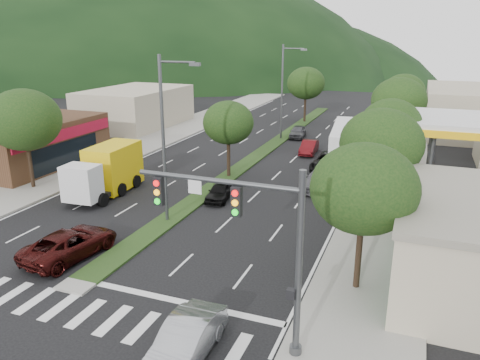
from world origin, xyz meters
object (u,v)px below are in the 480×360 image
at_px(car_queue_b, 321,179).
at_px(car_queue_d, 329,162).
at_px(sedan_silver, 185,341).
at_px(car_queue_c, 309,147).
at_px(tree_med_near, 228,123).
at_px(box_truck, 108,172).
at_px(tree_r_a, 364,189).
at_px(motorhome, 348,146).
at_px(traffic_signal, 255,232).
at_px(tree_r_d, 399,101).
at_px(streetlight_near, 166,133).
at_px(car_queue_e, 298,132).
at_px(tree_l_a, 24,120).
at_px(car_queue_a, 220,191).
at_px(tree_r_e, 404,92).
at_px(suv_maroon, 70,244).
at_px(tree_r_c, 391,124).
at_px(streetlight_mid, 284,88).
at_px(tree_r_b, 381,144).
at_px(tree_med_far, 306,83).

height_order(car_queue_b, car_queue_d, car_queue_d).
relative_size(sedan_silver, car_queue_c, 1.14).
distance_m(tree_med_near, box_truck, 9.88).
relative_size(tree_r_a, car_queue_b, 1.34).
distance_m(sedan_silver, car_queue_d, 25.78).
distance_m(car_queue_d, motorhome, 2.20).
height_order(tree_med_near, box_truck, tree_med_near).
bearing_deg(traffic_signal, tree_r_d, 84.62).
bearing_deg(streetlight_near, car_queue_e, 87.21).
relative_size(tree_r_d, tree_l_a, 0.99).
height_order(traffic_signal, tree_r_a, traffic_signal).
xyz_separation_m(car_queue_a, car_queue_c, (2.83, 15.00, 0.04)).
relative_size(tree_r_e, streetlight_near, 0.67).
distance_m(suv_maroon, car_queue_c, 26.61).
distance_m(tree_r_c, car_queue_b, 6.41).
distance_m(tree_r_c, suv_maroon, 23.33).
relative_size(streetlight_mid, car_queue_b, 2.02).
relative_size(tree_r_a, tree_r_d, 0.93).
xyz_separation_m(tree_r_b, car_queue_e, (-10.50, 22.54, -4.38)).
xyz_separation_m(car_queue_a, car_queue_e, (0.00, 21.76, 0.06)).
bearing_deg(sedan_silver, streetlight_mid, 99.54).
relative_size(tree_l_a, car_queue_d, 1.39).
xyz_separation_m(car_queue_d, car_queue_e, (-5.71, 11.76, -0.07)).
relative_size(tree_r_e, tree_med_far, 0.97).
height_order(tree_r_d, tree_l_a, tree_l_a).
bearing_deg(car_queue_a, car_queue_c, 73.18).
relative_size(tree_med_far, streetlight_near, 0.69).
xyz_separation_m(sedan_silver, car_queue_d, (0.23, 25.78, -0.00)).
bearing_deg(car_queue_a, sedan_silver, -77.01).
height_order(tree_med_near, car_queue_c, tree_med_near).
bearing_deg(tree_l_a, tree_med_far, 69.81).
bearing_deg(streetlight_near, tree_r_a, -18.73).
bearing_deg(car_queue_e, tree_r_b, -70.11).
height_order(tree_r_e, streetlight_near, streetlight_near).
bearing_deg(box_truck, tree_med_near, -137.54).
xyz_separation_m(traffic_signal, tree_r_b, (2.97, 13.54, 0.39)).
distance_m(car_queue_b, motorhome, 6.46).
height_order(tree_r_b, box_truck, tree_r_b).
height_order(tree_r_e, car_queue_c, tree_r_e).
height_order(tree_r_a, streetlight_near, streetlight_near).
bearing_deg(car_queue_a, streetlight_near, -111.31).
distance_m(tree_l_a, sedan_silver, 23.84).
height_order(car_queue_a, motorhome, motorhome).
height_order(tree_r_b, tree_r_c, tree_r_b).
height_order(streetlight_mid, sedan_silver, streetlight_mid).
height_order(tree_r_c, car_queue_b, tree_r_c).
bearing_deg(car_queue_e, tree_r_e, 22.38).
bearing_deg(tree_r_b, tree_med_far, 110.56).
relative_size(tree_r_a, motorhome, 0.68).
distance_m(suv_maroon, box_truck, 10.23).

